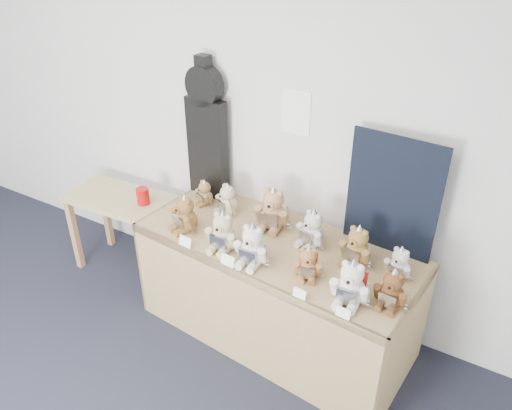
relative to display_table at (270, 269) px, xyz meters
The scene contains 22 objects.
room_shell 1.04m from the display_table, 100.86° to the left, with size 6.00×6.00×6.00m.
display_table is the anchor object (origin of this frame).
side_table 1.46m from the display_table, behind, with size 0.86×0.51×0.70m.
guitar_case 1.10m from the display_table, 151.71° to the left, with size 0.33×0.13×1.06m.
navy_board 0.93m from the display_table, 30.94° to the left, with size 0.58×0.02×0.77m, color black.
red_cup 1.22m from the display_table, behind, with size 0.10×0.10×0.13m, color #AA0B0B.
teddy_front_far_left 0.68m from the display_table, behind, with size 0.23×0.22×0.29m.
teddy_front_left 0.42m from the display_table, 149.77° to the right, with size 0.25×0.20×0.30m.
teddy_front_centre 0.35m from the display_table, 96.16° to the right, with size 0.25×0.20×0.30m.
teddy_front_right 0.44m from the display_table, 22.70° to the right, with size 0.20×0.18×0.23m.
teddy_front_far_right 0.72m from the display_table, 19.40° to the right, with size 0.25×0.21×0.30m.
teddy_front_end 0.88m from the display_table, ahead, with size 0.21×0.17×0.26m.
teddy_back_left 0.60m from the display_table, 154.21° to the left, with size 0.20×0.20×0.25m.
teddy_back_centre_left 0.40m from the display_table, 115.23° to the left, with size 0.28×0.24×0.34m.
teddy_back_centre_right 0.39m from the display_table, 40.09° to the left, with size 0.23×0.22×0.28m.
teddy_back_right 0.61m from the display_table, 14.38° to the left, with size 0.24×0.21×0.29m.
teddy_back_end 0.85m from the display_table, ahead, with size 0.19×0.16×0.23m.
teddy_back_far_left 0.79m from the display_table, 159.63° to the left, with size 0.17×0.16×0.21m.
entry_card_a 0.59m from the display_table, 151.83° to the right, with size 0.10×0.00×0.07m, color white.
entry_card_b 0.38m from the display_table, 115.08° to the right, with size 0.10×0.00×0.07m, color white.
entry_card_c 0.54m from the display_table, 41.68° to the right, with size 0.08×0.00×0.06m, color white.
entry_card_d 0.77m from the display_table, 29.05° to the right, with size 0.08×0.00×0.06m, color white.
Camera 1 is at (2.19, -0.31, 2.67)m, focal length 35.00 mm.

